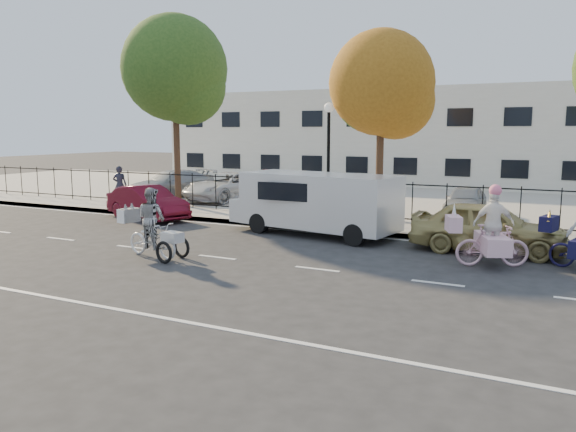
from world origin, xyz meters
The scene contains 20 objects.
ground centered at (0.00, 0.00, 0.00)m, with size 120.00×120.00×0.00m, color #333334.
road_markings centered at (0.00, 0.00, 0.01)m, with size 60.00×9.52×0.01m, color silver, non-canonical shape.
curb centered at (0.00, 5.05, 0.07)m, with size 60.00×0.10×0.15m, color #A8A399.
sidewalk centered at (0.00, 6.10, 0.07)m, with size 60.00×2.20×0.15m, color #A8A399.
parking_lot centered at (0.00, 15.00, 0.07)m, with size 60.00×15.60×0.15m, color #A8A399.
iron_fence centered at (0.00, 7.20, 0.90)m, with size 58.00×0.06×1.50m, color black, non-canonical shape.
building centered at (0.00, 25.00, 3.00)m, with size 34.00×10.00×6.00m, color silver.
lamppost centered at (0.50, 6.80, 3.11)m, with size 0.36×0.36×4.33m.
street_sign centered at (-1.85, 6.80, 1.42)m, with size 0.85×0.06×1.80m.
zebra_trike centered at (-1.64, -0.71, 0.74)m, with size 2.26×1.09×1.93m.
unicorn_bike centered at (6.87, 2.23, 0.78)m, with size 2.14×1.56×2.12m.
white_van centered at (1.07, 4.32, 1.13)m, with size 6.05×2.81×2.05m.
red_sedan centered at (-6.22, 4.50, 0.66)m, with size 1.39×3.99×1.32m, color #540918.
gold_sedan centered at (6.58, 3.98, 0.73)m, with size 1.73×4.31×1.47m, color tan.
pedestrian centered at (-9.75, 6.80, 1.01)m, with size 0.63×0.41×1.73m, color black.
lot_car_a centered at (-9.32, 9.99, 0.82)m, with size 1.88×4.62×1.34m, color #A5A9AC.
lot_car_b centered at (-6.06, 10.08, 0.81)m, with size 2.20×4.78×1.33m, color silver.
lot_car_d centered at (5.01, 10.08, 0.74)m, with size 1.40×3.47×1.18m, color #94979B.
tree_west centered at (-7.00, 7.74, 5.93)m, with size 4.62×4.62×8.47m.
tree_mid centered at (2.29, 7.93, 5.01)m, with size 3.91×3.91×7.16m.
Camera 1 is at (8.44, -12.67, 3.45)m, focal length 35.00 mm.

